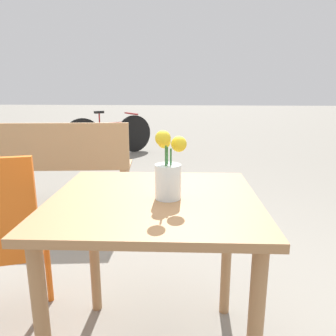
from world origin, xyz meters
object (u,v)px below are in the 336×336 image
at_px(flower_vase, 168,175).
at_px(bicycle, 110,135).
at_px(bench_near, 24,164).
at_px(table_front, 154,226).

distance_m(flower_vase, bicycle, 4.56).
xyz_separation_m(bench_near, bicycle, (0.14, 2.72, -0.13)).
bearing_deg(table_front, bench_near, 129.95).
xyz_separation_m(table_front, flower_vase, (0.06, -0.01, 0.21)).
height_order(table_front, bench_near, bench_near).
relative_size(table_front, flower_vase, 3.06).
distance_m(flower_vase, bench_near, 2.19).
distance_m(table_front, bicycle, 4.51).
relative_size(table_front, bench_near, 0.42).
bearing_deg(flower_vase, table_front, 166.84).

